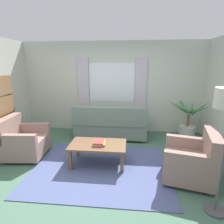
# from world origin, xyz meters

# --- Properties ---
(ground_plane) EXTENTS (6.24, 6.24, 0.00)m
(ground_plane) POSITION_xyz_m (0.00, 0.00, 0.00)
(ground_plane) COLOR #476B56
(wall_back) EXTENTS (5.32, 0.12, 2.60)m
(wall_back) POSITION_xyz_m (0.00, 2.26, 1.30)
(wall_back) COLOR beige
(wall_back) RESTS_ON ground_plane
(window_with_curtains) EXTENTS (1.98, 0.07, 1.40)m
(window_with_curtains) POSITION_xyz_m (0.00, 2.18, 1.45)
(window_with_curtains) COLOR white
(area_rug) EXTENTS (2.56, 2.03, 0.01)m
(area_rug) POSITION_xyz_m (0.00, 0.00, 0.01)
(area_rug) COLOR #4C5684
(area_rug) RESTS_ON ground_plane
(couch) EXTENTS (1.90, 0.82, 0.92)m
(couch) POSITION_xyz_m (0.03, 1.56, 0.37)
(couch) COLOR slate
(couch) RESTS_ON ground_plane
(armchair_left) EXTENTS (0.89, 0.91, 0.88)m
(armchair_left) POSITION_xyz_m (-1.75, 0.33, 0.35)
(armchair_left) COLOR gray
(armchair_left) RESTS_ON ground_plane
(armchair_right) EXTENTS (0.99, 1.01, 0.88)m
(armchair_right) POSITION_xyz_m (1.63, -0.18, 0.35)
(armchair_right) COLOR gray
(armchair_right) RESTS_ON ground_plane
(coffee_table) EXTENTS (1.10, 0.64, 0.44)m
(coffee_table) POSITION_xyz_m (-0.07, 0.15, 0.38)
(coffee_table) COLOR brown
(coffee_table) RESTS_ON ground_plane
(book_stack_on_table) EXTENTS (0.25, 0.31, 0.07)m
(book_stack_on_table) POSITION_xyz_m (-0.04, 0.13, 0.47)
(book_stack_on_table) COLOR #7F478C
(book_stack_on_table) RESTS_ON coffee_table
(potted_plant) EXTENTS (1.10, 1.26, 1.09)m
(potted_plant) POSITION_xyz_m (2.10, 1.75, 0.45)
(potted_plant) COLOR #B7B2A8
(potted_plant) RESTS_ON ground_plane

